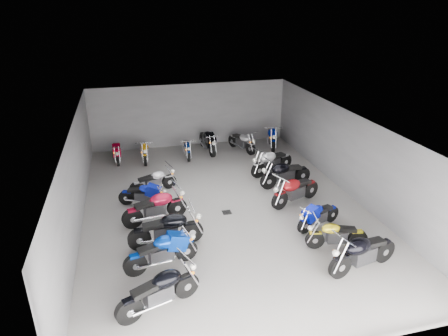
{
  "coord_description": "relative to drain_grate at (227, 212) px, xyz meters",
  "views": [
    {
      "loc": [
        -3.19,
        -12.7,
        7.12
      ],
      "look_at": [
        0.33,
        1.22,
        1.0
      ],
      "focal_mm": 32.0,
      "sensor_mm": 36.0,
      "label": 1
    }
  ],
  "objects": [
    {
      "name": "motorcycle_left_d",
      "position": [
        -2.51,
        -0.02,
        0.55
      ],
      "size": [
        2.26,
        0.73,
        1.01
      ],
      "rotation": [
        0.0,
        0.0,
        -1.32
      ],
      "color": "black",
      "rests_on": "ground"
    },
    {
      "name": "motorcycle_right_b",
      "position": [
        2.69,
        -2.94,
        0.46
      ],
      "size": [
        1.91,
        0.54,
        0.85
      ],
      "rotation": [
        0.0,
        0.0,
        1.37
      ],
      "color": "black",
      "rests_on": "ground"
    },
    {
      "name": "motorcycle_back_d",
      "position": [
        0.63,
        6.25,
        0.55
      ],
      "size": [
        0.51,
        2.32,
        1.02
      ],
      "rotation": [
        0.0,
        0.0,
        3.23
      ],
      "color": "black",
      "rests_on": "ground"
    },
    {
      "name": "motorcycle_back_b",
      "position": [
        -2.49,
        5.83,
        0.48
      ],
      "size": [
        0.43,
        2.05,
        0.9
      ],
      "rotation": [
        0.0,
        0.0,
        3.08
      ],
      "color": "black",
      "rests_on": "ground"
    },
    {
      "name": "ground",
      "position": [
        0.0,
        0.5,
        -0.01
      ],
      "size": [
        14.0,
        14.0,
        0.0
      ],
      "primitive_type": "plane",
      "color": "gray",
      "rests_on": "ground"
    },
    {
      "name": "motorcycle_back_f",
      "position": [
        3.99,
        6.11,
        0.56
      ],
      "size": [
        0.8,
        2.3,
        1.03
      ],
      "rotation": [
        0.0,
        0.0,
        2.86
      ],
      "color": "black",
      "rests_on": "ground"
    },
    {
      "name": "motorcycle_right_a",
      "position": [
        2.86,
        -4.1,
        0.56
      ],
      "size": [
        2.33,
        0.69,
        1.04
      ],
      "rotation": [
        0.0,
        0.0,
        1.79
      ],
      "color": "black",
      "rests_on": "ground"
    },
    {
      "name": "motorcycle_right_f",
      "position": [
        2.77,
        2.91,
        0.55
      ],
      "size": [
        2.17,
        1.04,
        1.01
      ],
      "rotation": [
        0.0,
        0.0,
        1.97
      ],
      "color": "black",
      "rests_on": "ground"
    },
    {
      "name": "motorcycle_left_a",
      "position": [
        -2.81,
        -4.27,
        0.53
      ],
      "size": [
        2.15,
        0.96,
        0.99
      ],
      "rotation": [
        0.0,
        0.0,
        -1.2
      ],
      "color": "black",
      "rests_on": "ground"
    },
    {
      "name": "motorcycle_back_a",
      "position": [
        -3.78,
        6.1,
        0.47
      ],
      "size": [
        0.4,
        1.98,
        0.87
      ],
      "rotation": [
        0.0,
        0.0,
        3.17
      ],
      "color": "black",
      "rests_on": "ground"
    },
    {
      "name": "motorcycle_right_c",
      "position": [
        2.71,
        -1.71,
        0.44
      ],
      "size": [
        1.79,
        0.78,
        0.82
      ],
      "rotation": [
        0.0,
        0.0,
        1.93
      ],
      "color": "black",
      "rests_on": "ground"
    },
    {
      "name": "motorcycle_left_b",
      "position": [
        -2.57,
        -2.61,
        0.52
      ],
      "size": [
        2.17,
        0.67,
        0.97
      ],
      "rotation": [
        0.0,
        0.0,
        -1.34
      ],
      "color": "black",
      "rests_on": "ground"
    },
    {
      "name": "motorcycle_left_f",
      "position": [
        -2.38,
        2.34,
        0.46
      ],
      "size": [
        1.9,
        0.64,
        0.85
      ],
      "rotation": [
        0.0,
        0.0,
        -1.3
      ],
      "color": "black",
      "rests_on": "ground"
    },
    {
      "name": "wall_right",
      "position": [
        5.0,
        0.5,
        1.59
      ],
      "size": [
        0.1,
        14.0,
        3.2
      ],
      "primitive_type": "cube",
      "color": "slate",
      "rests_on": "ground"
    },
    {
      "name": "motorcycle_right_e",
      "position": [
        2.86,
        1.58,
        0.54
      ],
      "size": [
        2.27,
        0.55,
        1.0
      ],
      "rotation": [
        0.0,
        0.0,
        1.72
      ],
      "color": "black",
      "rests_on": "ground"
    },
    {
      "name": "motorcycle_back_e",
      "position": [
        2.34,
        5.94,
        0.49
      ],
      "size": [
        0.89,
        1.98,
        0.91
      ],
      "rotation": [
        0.0,
        0.0,
        3.52
      ],
      "color": "black",
      "rests_on": "ground"
    },
    {
      "name": "motorcycle_back_c",
      "position": [
        -0.48,
        5.79,
        0.44
      ],
      "size": [
        0.39,
        1.87,
        0.82
      ],
      "rotation": [
        0.0,
        0.0,
        3.08
      ],
      "color": "black",
      "rests_on": "ground"
    },
    {
      "name": "wall_left",
      "position": [
        -5.0,
        0.5,
        1.59
      ],
      "size": [
        0.1,
        14.0,
        3.2
      ],
      "primitive_type": "cube",
      "color": "slate",
      "rests_on": "ground"
    },
    {
      "name": "motorcycle_left_e",
      "position": [
        -2.85,
        1.27,
        0.44
      ],
      "size": [
        1.79,
        0.77,
        0.82
      ],
      "rotation": [
        0.0,
        0.0,
        -1.93
      ],
      "color": "black",
      "rests_on": "ground"
    },
    {
      "name": "wall_back",
      "position": [
        0.0,
        7.5,
        1.59
      ],
      "size": [
        10.0,
        0.1,
        3.2
      ],
      "primitive_type": "cube",
      "color": "slate",
      "rests_on": "ground"
    },
    {
      "name": "ceiling",
      "position": [
        0.0,
        0.5,
        3.21
      ],
      "size": [
        10.0,
        14.0,
        0.04
      ],
      "primitive_type": "cube",
      "color": "black",
      "rests_on": "wall_back"
    },
    {
      "name": "drain_grate",
      "position": [
        0.0,
        0.0,
        0.0
      ],
      "size": [
        0.32,
        0.32,
        0.01
      ],
      "primitive_type": "cube",
      "color": "black",
      "rests_on": "ground"
    },
    {
      "name": "motorcycle_left_c",
      "position": [
        -2.31,
        -1.54,
        0.56
      ],
      "size": [
        2.35,
        0.47,
        1.03
      ],
      "rotation": [
        0.0,
        0.0,
        -1.54
      ],
      "color": "black",
      "rests_on": "ground"
    },
    {
      "name": "motorcycle_right_d",
      "position": [
        2.64,
        0.06,
        0.54
      ],
      "size": [
        2.18,
        0.98,
        1.01
      ],
      "rotation": [
        0.0,
        0.0,
        1.95
      ],
      "color": "black",
      "rests_on": "ground"
    }
  ]
}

